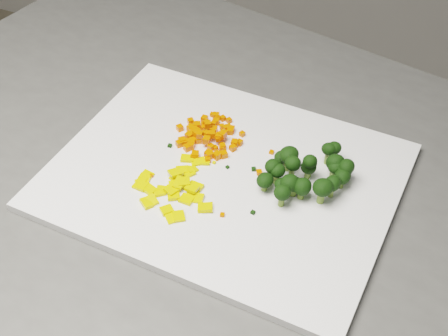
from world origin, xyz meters
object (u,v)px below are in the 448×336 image
at_px(carrot_pile, 210,130).
at_px(pepper_pile, 183,184).
at_px(cutting_board, 224,176).
at_px(broccoli_pile, 308,166).
at_px(counter_block, 214,325).

xyz_separation_m(carrot_pile, pepper_pile, (0.01, -0.11, -0.01)).
bearing_deg(pepper_pile, cutting_board, 51.03).
xyz_separation_m(cutting_board, broccoli_pile, (0.11, 0.03, 0.04)).
bearing_deg(cutting_board, counter_block, 137.92).
bearing_deg(counter_block, cutting_board, -42.08).
bearing_deg(carrot_pile, cutting_board, -51.70).
distance_m(counter_block, cutting_board, 0.46).
xyz_separation_m(carrot_pile, broccoli_pile, (0.16, -0.03, 0.01)).
bearing_deg(pepper_pile, broccoli_pile, 27.29).
distance_m(cutting_board, carrot_pile, 0.08).
relative_size(counter_block, carrot_pile, 10.69).
relative_size(cutting_board, carrot_pile, 4.50).
height_order(counter_block, carrot_pile, carrot_pile).
bearing_deg(cutting_board, carrot_pile, 128.30).
bearing_deg(broccoli_pile, carrot_pile, 168.67).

